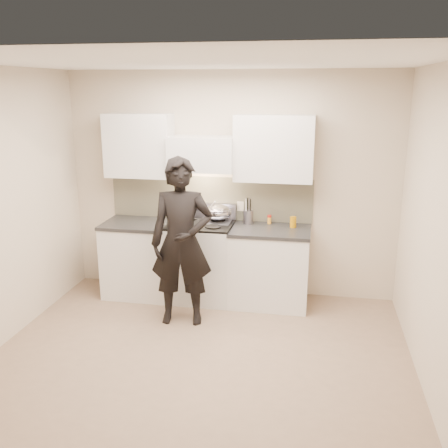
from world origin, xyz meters
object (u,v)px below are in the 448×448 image
object	(u,v)px
stove	(201,261)
person	(182,242)
counter_right	(270,266)
utensil_crock	(248,216)
wok	(218,212)

from	to	relation	value
stove	person	world-z (taller)	person
stove	counter_right	world-z (taller)	stove
stove	counter_right	bearing A→B (deg)	0.00
utensil_crock	person	world-z (taller)	person
person	utensil_crock	bearing A→B (deg)	45.43
counter_right	utensil_crock	xyz separation A→B (m)	(-0.29, 0.17, 0.55)
counter_right	person	size ratio (longest dim) A/B	0.51
wok	utensil_crock	size ratio (longest dim) A/B	1.36
counter_right	person	xyz separation A→B (m)	(-0.88, -0.66, 0.45)
wok	counter_right	bearing A→B (deg)	-12.53
wok	utensil_crock	xyz separation A→B (m)	(0.36, 0.02, -0.04)
stove	person	distance (m)	0.79
counter_right	wok	xyz separation A→B (m)	(-0.65, 0.14, 0.59)
counter_right	utensil_crock	bearing A→B (deg)	149.49
stove	utensil_crock	world-z (taller)	utensil_crock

